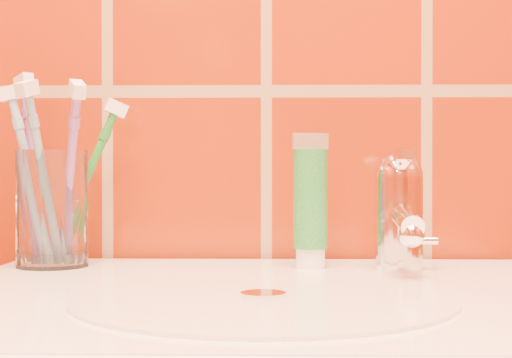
{
  "coord_description": "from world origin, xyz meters",
  "views": [
    {
      "loc": [
        0.01,
        0.3,
        0.95
      ],
      "look_at": [
        -0.01,
        1.08,
        0.94
      ],
      "focal_mm": 55.0,
      "sensor_mm": 36.0,
      "label": 1
    }
  ],
  "objects": [
    {
      "name": "toothbrush_1",
      "position": [
        -0.2,
        1.09,
        0.94
      ],
      "size": [
        0.12,
        0.16,
        0.21
      ],
      "primitive_type": null,
      "rotation": [
        0.38,
        0.0,
        0.48
      ],
      "color": "#7F4A9E",
      "rests_on": "glass_tumbler"
    },
    {
      "name": "toothbrush_4",
      "position": [
        -0.19,
        1.14,
        0.94
      ],
      "size": [
        0.14,
        0.12,
        0.19
      ],
      "primitive_type": null,
      "rotation": [
        0.4,
        0.0,
        1.92
      ],
      "color": "#1F772C",
      "rests_on": "glass_tumbler"
    },
    {
      "name": "toothpaste_tube",
      "position": [
        0.05,
        1.11,
        0.92
      ],
      "size": [
        0.04,
        0.04,
        0.14
      ],
      "rotation": [
        0.0,
        0.0,
        0.42
      ],
      "color": "white",
      "rests_on": "pedestal_sink"
    },
    {
      "name": "toothbrush_3",
      "position": [
        -0.25,
        1.12,
        0.95
      ],
      "size": [
        0.11,
        0.11,
        0.22
      ],
      "primitive_type": null,
      "rotation": [
        0.21,
        0.0,
        -2.35
      ],
      "color": "#7A489B",
      "rests_on": "glass_tumbler"
    },
    {
      "name": "toothbrush_0",
      "position": [
        -0.22,
        1.09,
        0.94
      ],
      "size": [
        0.09,
        0.13,
        0.21
      ],
      "primitive_type": null,
      "rotation": [
        0.28,
        0.0,
        -0.4
      ],
      "color": "#6793B8",
      "rests_on": "glass_tumbler"
    },
    {
      "name": "faucet",
      "position": [
        0.14,
        1.09,
        0.91
      ],
      "size": [
        0.05,
        0.11,
        0.12
      ],
      "color": "white",
      "rests_on": "pedestal_sink"
    },
    {
      "name": "glass_tumbler",
      "position": [
        -0.22,
        1.12,
        0.91
      ],
      "size": [
        0.1,
        0.1,
        0.12
      ],
      "primitive_type": "cylinder",
      "rotation": [
        0.0,
        0.0,
        0.41
      ],
      "color": "white",
      "rests_on": "pedestal_sink"
    },
    {
      "name": "toothbrush_2",
      "position": [
        -0.24,
        1.1,
        0.94
      ],
      "size": [
        0.07,
        0.07,
        0.2
      ],
      "primitive_type": null,
      "rotation": [
        0.22,
        0.0,
        -1.49
      ],
      "color": "#7DB1DF",
      "rests_on": "glass_tumbler"
    }
  ]
}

